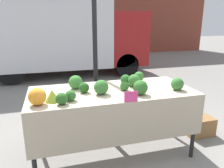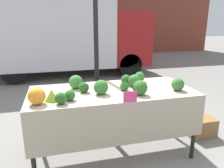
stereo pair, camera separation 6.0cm
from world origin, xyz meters
name	(u,v)px [view 2 (the right image)]	position (x,y,z in m)	size (l,w,h in m)	color
ground_plane	(112,151)	(0.00, 0.00, 0.00)	(40.00, 40.00, 0.00)	gray
tent_pole	(96,56)	(-0.04, 0.78, 1.17)	(0.07, 0.07, 2.33)	black
parked_truck	(65,31)	(-0.33, 4.66, 1.39)	(4.88, 1.97, 2.60)	silver
market_table	(113,100)	(0.00, -0.07, 0.76)	(2.00, 0.91, 0.86)	tan
orange_cauliflower	(37,96)	(-0.86, -0.27, 0.95)	(0.18, 0.18, 0.18)	orange
romanesco_head	(52,95)	(-0.71, -0.20, 0.92)	(0.16, 0.16, 0.13)	#93B238
broccoli_head_0	(140,77)	(0.48, 0.30, 0.93)	(0.14, 0.14, 0.14)	#336B2D
broccoli_head_1	(134,81)	(0.32, 0.08, 0.94)	(0.16, 0.16, 0.16)	#336B2D
broccoli_head_2	(76,82)	(-0.42, 0.19, 0.94)	(0.17, 0.17, 0.17)	#387533
broccoli_head_3	(70,95)	(-0.53, -0.24, 0.92)	(0.12, 0.12, 0.12)	#2D6628
broccoli_head_4	(125,86)	(0.14, -0.05, 0.91)	(0.11, 0.11, 0.11)	#2D6628
broccoli_head_5	(126,80)	(0.25, 0.20, 0.93)	(0.14, 0.14, 0.14)	#285B23
broccoli_head_6	(61,98)	(-0.62, -0.32, 0.92)	(0.12, 0.12, 0.12)	#285B23
broccoli_head_7	(178,84)	(0.77, -0.21, 0.94)	(0.16, 0.16, 0.16)	#336B2D
broccoli_head_8	(101,87)	(-0.16, -0.11, 0.94)	(0.17, 0.17, 0.17)	#336B2D
broccoli_head_9	(84,87)	(-0.35, 0.00, 0.92)	(0.12, 0.12, 0.12)	#23511E
broccoli_head_10	(140,88)	(0.27, -0.25, 0.94)	(0.17, 0.17, 0.17)	#2D6628
price_sign	(130,97)	(0.08, -0.44, 0.92)	(0.15, 0.01, 0.11)	#E53D84
produce_crate	(201,127)	(1.41, 0.07, 0.14)	(0.40, 0.26, 0.28)	olive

